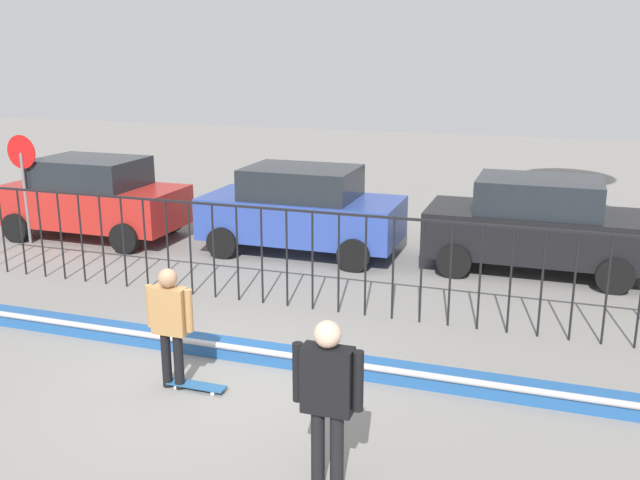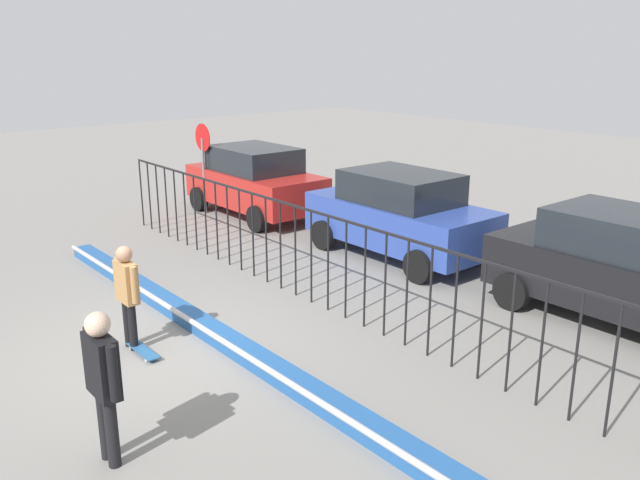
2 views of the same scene
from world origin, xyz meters
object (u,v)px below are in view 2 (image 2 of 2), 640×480
(skateboarder, at_px, (127,288))
(camera_operator, at_px, (103,374))
(parked_car_blue, at_px, (400,214))
(skateboard, at_px, (143,350))
(parked_car_red, at_px, (255,181))
(stop_sign, at_px, (203,156))
(parked_car_black, at_px, (623,267))

(skateboarder, height_order, camera_operator, camera_operator)
(skateboarder, height_order, parked_car_blue, parked_car_blue)
(skateboard, height_order, parked_car_red, parked_car_red)
(camera_operator, xyz_separation_m, stop_sign, (-9.43, 6.70, 0.53))
(skateboard, xyz_separation_m, parked_car_black, (3.98, 6.79, 0.91))
(skateboard, xyz_separation_m, camera_operator, (2.29, -1.45, 1.03))
(camera_operator, relative_size, stop_sign, 0.73)
(camera_operator, bearing_deg, skateboard, 30.45)
(parked_car_red, bearing_deg, skateboarder, -45.69)
(parked_car_red, bearing_deg, parked_car_blue, 5.68)
(camera_operator, distance_m, parked_car_red, 11.30)
(skateboarder, relative_size, skateboard, 2.06)
(skateboarder, xyz_separation_m, parked_car_red, (-5.72, 6.22, -0.02))
(parked_car_red, relative_size, parked_car_black, 1.00)
(parked_car_red, distance_m, parked_car_blue, 5.13)
(parked_car_black, bearing_deg, camera_operator, -99.22)
(skateboarder, height_order, parked_car_black, parked_car_black)
(skateboarder, xyz_separation_m, stop_sign, (-6.82, 5.28, 0.63))
(parked_car_red, xyz_separation_m, parked_car_blue, (5.12, 0.35, 0.00))
(parked_car_red, height_order, parked_car_blue, same)
(parked_car_blue, relative_size, parked_car_black, 1.00)
(parked_car_red, relative_size, stop_sign, 1.72)
(camera_operator, relative_size, parked_car_black, 0.42)
(camera_operator, bearing_deg, parked_car_red, 20.34)
(parked_car_blue, xyz_separation_m, parked_car_black, (4.90, 0.25, 0.00))
(skateboarder, distance_m, parked_car_blue, 6.60)
(skateboard, xyz_separation_m, stop_sign, (-7.14, 5.25, 1.56))
(camera_operator, distance_m, parked_car_blue, 8.62)
(parked_car_red, distance_m, parked_car_black, 10.04)
(parked_car_blue, bearing_deg, skateboard, -83.86)
(parked_car_blue, bearing_deg, parked_car_black, 1.04)
(parked_car_blue, distance_m, stop_sign, 6.39)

